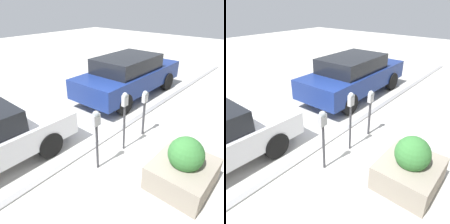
{
  "view_description": "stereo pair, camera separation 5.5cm",
  "coord_description": "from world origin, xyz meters",
  "views": [
    {
      "loc": [
        -3.63,
        -3.25,
        3.36
      ],
      "look_at": [
        0.0,
        -0.16,
        0.92
      ],
      "focal_mm": 35.0,
      "sensor_mm": 36.0,
      "label": 1
    },
    {
      "loc": [
        -3.67,
        -3.21,
        3.36
      ],
      "look_at": [
        0.0,
        -0.16,
        0.92
      ],
      "focal_mm": 35.0,
      "sensor_mm": 36.0,
      "label": 2
    }
  ],
  "objects": [
    {
      "name": "ground_plane",
      "position": [
        0.0,
        0.0,
        0.0
      ],
      "size": [
        40.0,
        40.0,
        0.0
      ],
      "primitive_type": "plane",
      "color": "beige"
    },
    {
      "name": "curb_strip",
      "position": [
        0.0,
        0.08,
        0.02
      ],
      "size": [
        19.0,
        0.16,
        0.04
      ],
      "color": "gray",
      "rests_on": "ground_plane"
    },
    {
      "name": "parking_meter_nearest",
      "position": [
        -0.93,
        -0.53,
        1.04
      ],
      "size": [
        0.18,
        0.15,
        1.42
      ],
      "color": "#38383D",
      "rests_on": "ground_plane"
    },
    {
      "name": "parking_meter_second",
      "position": [
        0.01,
        -0.54,
        1.08
      ],
      "size": [
        0.15,
        0.13,
        1.53
      ],
      "color": "#38383D",
      "rests_on": "ground_plane"
    },
    {
      "name": "parking_meter_middle",
      "position": [
        0.89,
        -0.54,
        0.9
      ],
      "size": [
        0.17,
        0.14,
        1.3
      ],
      "color": "#38383D",
      "rests_on": "ground_plane"
    },
    {
      "name": "planter_box",
      "position": [
        -0.19,
        -2.17,
        0.41
      ],
      "size": [
        1.27,
        1.11,
        1.1
      ],
      "color": "gray",
      "rests_on": "ground_plane"
    },
    {
      "name": "parked_car_middle",
      "position": [
        2.95,
        1.48,
        0.82
      ],
      "size": [
        4.76,
        1.93,
        1.56
      ],
      "rotation": [
        0.0,
        0.0,
        0.02
      ],
      "color": "navy",
      "rests_on": "ground_plane"
    }
  ]
}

